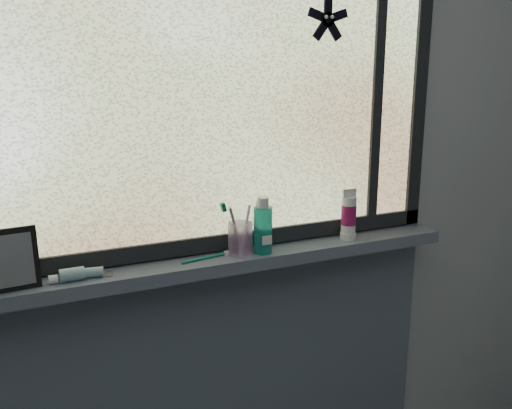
{
  "coord_description": "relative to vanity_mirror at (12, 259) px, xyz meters",
  "views": [
    {
      "loc": [
        -0.56,
        -0.31,
        1.6
      ],
      "look_at": [
        0.06,
        1.05,
        1.22
      ],
      "focal_mm": 40.0,
      "sensor_mm": 36.0,
      "label": 1
    }
  ],
  "objects": [
    {
      "name": "wall_back",
      "position": [
        0.56,
        0.09,
        0.15
      ],
      "size": [
        3.0,
        0.01,
        2.5
      ],
      "primitive_type": "cube",
      "color": "#9EA3A8",
      "rests_on": "ground"
    },
    {
      "name": "windowsill",
      "position": [
        0.56,
        0.02,
        -0.1
      ],
      "size": [
        1.62,
        0.14,
        0.04
      ],
      "primitive_type": "cube",
      "color": "#4F596A",
      "rests_on": "wall_back"
    },
    {
      "name": "sill_apron",
      "position": [
        0.56,
        0.08,
        -0.61
      ],
      "size": [
        1.62,
        0.02,
        0.98
      ],
      "primitive_type": "cube",
      "color": "#4F596A",
      "rests_on": "floor"
    },
    {
      "name": "window_pane",
      "position": [
        0.56,
        0.07,
        0.43
      ],
      "size": [
        1.5,
        0.01,
        1.0
      ],
      "primitive_type": "cube",
      "color": "silver",
      "rests_on": "wall_back"
    },
    {
      "name": "frame_bottom",
      "position": [
        0.56,
        0.07,
        -0.05
      ],
      "size": [
        1.6,
        0.03,
        0.05
      ],
      "primitive_type": "cube",
      "color": "black",
      "rests_on": "windowsill"
    },
    {
      "name": "frame_right",
      "position": [
        1.33,
        0.07,
        0.43
      ],
      "size": [
        0.05,
        0.03,
        1.1
      ],
      "primitive_type": "cube",
      "color": "black",
      "rests_on": "wall_back"
    },
    {
      "name": "frame_mullion",
      "position": [
        1.16,
        0.07,
        0.43
      ],
      "size": [
        0.03,
        0.03,
        1.0
      ],
      "primitive_type": "cube",
      "color": "black",
      "rests_on": "wall_back"
    },
    {
      "name": "starfish_sticker",
      "position": [
        0.96,
        0.06,
        0.62
      ],
      "size": [
        0.15,
        0.02,
        0.15
      ],
      "primitive_type": null,
      "color": "black",
      "rests_on": "window_pane"
    },
    {
      "name": "vanity_mirror",
      "position": [
        0.0,
        0.0,
        0.0
      ],
      "size": [
        0.14,
        0.08,
        0.16
      ],
      "primitive_type": "cube",
      "rotation": [
        0.0,
        0.0,
        0.08
      ],
      "color": "black",
      "rests_on": "windowsill"
    },
    {
      "name": "toothpaste_tube",
      "position": [
        0.16,
        -0.0,
        -0.06
      ],
      "size": [
        0.21,
        0.06,
        0.04
      ],
      "primitive_type": null,
      "rotation": [
        0.0,
        0.0,
        -0.06
      ],
      "color": "silver",
      "rests_on": "windowsill"
    },
    {
      "name": "toothbrush_cup",
      "position": [
        0.64,
        0.01,
        -0.03
      ],
      "size": [
        0.08,
        0.08,
        0.1
      ],
      "primitive_type": "cylinder",
      "rotation": [
        0.0,
        0.0,
        0.04
      ],
      "color": "#C49CCF",
      "rests_on": "windowsill"
    },
    {
      "name": "toothbrush_lying",
      "position": [
        0.52,
        0.01,
        -0.08
      ],
      "size": [
        0.18,
        0.05,
        0.01
      ],
      "primitive_type": null,
      "rotation": [
        0.0,
        0.0,
        0.17
      ],
      "color": "#0B6A59",
      "rests_on": "windowsill"
    },
    {
      "name": "mouthwash_bottle",
      "position": [
        0.71,
        -0.0,
        0.01
      ],
      "size": [
        0.07,
        0.07,
        0.14
      ],
      "primitive_type": "cylinder",
      "rotation": [
        0.0,
        0.0,
        0.21
      ],
      "color": "#21AE9A",
      "rests_on": "windowsill"
    },
    {
      "name": "cream_tube",
      "position": [
        1.03,
        0.01,
        0.01
      ],
      "size": [
        0.06,
        0.06,
        0.12
      ],
      "primitive_type": "cylinder",
      "rotation": [
        0.0,
        0.0,
        0.24
      ],
      "color": "silver",
      "rests_on": "windowsill"
    }
  ]
}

